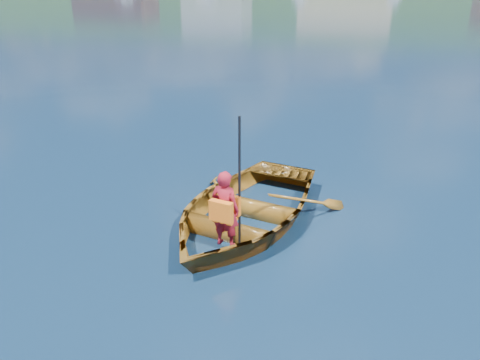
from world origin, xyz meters
TOP-DOWN VIEW (x-y plane):
  - ground at (0.00, 0.00)m, footprint 600.00×600.00m
  - rowboat at (0.16, -0.13)m, footprint 3.47×4.29m
  - child_paddler at (0.11, -1.04)m, footprint 0.47×0.40m

SIDE VIEW (x-z plane):
  - ground at x=0.00m, z-range 0.00..0.00m
  - rowboat at x=0.16m, z-range -0.15..0.64m
  - child_paddler at x=0.11m, z-range -0.27..1.64m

